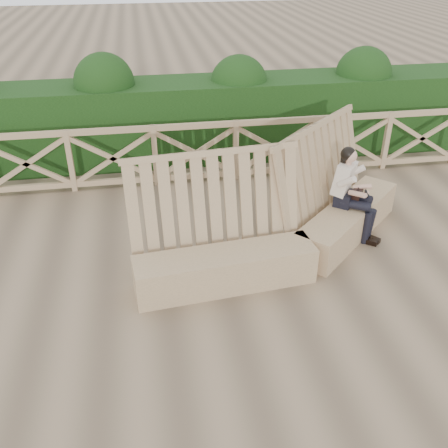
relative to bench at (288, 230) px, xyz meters
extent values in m
plane|color=brown|center=(-0.95, -0.91, -0.41)|extent=(60.00, 60.00, 0.00)
cube|color=#937A54|center=(-0.96, -0.51, -0.17)|extent=(2.32, 0.72, 0.49)
cube|color=#937A54|center=(-0.98, -0.24, 0.41)|extent=(2.32, 0.68, 1.60)
cube|color=#937A54|center=(1.02, 0.38, -0.17)|extent=(2.01, 1.92, 0.49)
cube|color=#937A54|center=(0.83, 0.58, 0.41)|extent=(1.98, 1.89, 1.60)
cube|color=black|center=(0.96, 0.45, 0.18)|extent=(0.39, 0.40, 0.20)
cube|color=beige|center=(0.93, 0.48, 0.49)|extent=(0.43, 0.45, 0.48)
sphere|color=tan|center=(0.96, 0.45, 0.83)|extent=(0.27, 0.27, 0.19)
sphere|color=black|center=(0.94, 0.47, 0.85)|extent=(0.30, 0.30, 0.21)
cylinder|color=black|center=(1.06, 0.27, 0.16)|extent=(0.41, 0.37, 0.14)
cylinder|color=black|center=(1.14, 0.39, 0.22)|extent=(0.42, 0.37, 0.15)
cylinder|color=black|center=(1.21, 0.13, -0.17)|extent=(0.15, 0.15, 0.49)
cylinder|color=black|center=(1.29, 0.21, -0.17)|extent=(0.15, 0.15, 0.49)
cube|color=black|center=(1.27, 0.08, -0.37)|extent=(0.22, 0.20, 0.07)
cube|color=black|center=(1.35, 0.14, -0.37)|extent=(0.22, 0.20, 0.07)
cube|color=black|center=(1.10, 0.36, 0.27)|extent=(0.23, 0.25, 0.14)
cube|color=black|center=(1.20, 0.26, 0.32)|extent=(0.10, 0.10, 0.11)
cube|color=#967657|center=(-0.95, 2.59, 0.64)|extent=(10.10, 0.07, 0.10)
cube|color=#967657|center=(-0.95, 2.59, -0.29)|extent=(10.10, 0.07, 0.10)
cube|color=black|center=(-0.95, 3.79, 0.34)|extent=(12.00, 1.20, 1.50)
camera|label=1|loc=(-1.83, -5.57, 3.51)|focal=40.00mm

